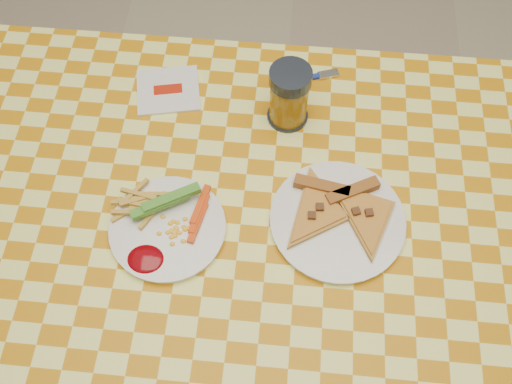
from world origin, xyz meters
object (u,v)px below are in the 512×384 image
table (268,243)px  plate_left (168,229)px  plate_right (337,221)px  drink_glass (289,96)px

table → plate_left: 0.20m
plate_right → drink_glass: drink_glass is taller
plate_left → table: bearing=7.6°
plate_left → plate_right: same height
table → plate_right: 0.15m
plate_left → plate_right: bearing=8.2°
plate_left → plate_right: size_ratio=0.86×
plate_left → drink_glass: 0.34m
drink_glass → plate_right: bearing=-65.3°
plate_left → drink_glass: size_ratio=1.54×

